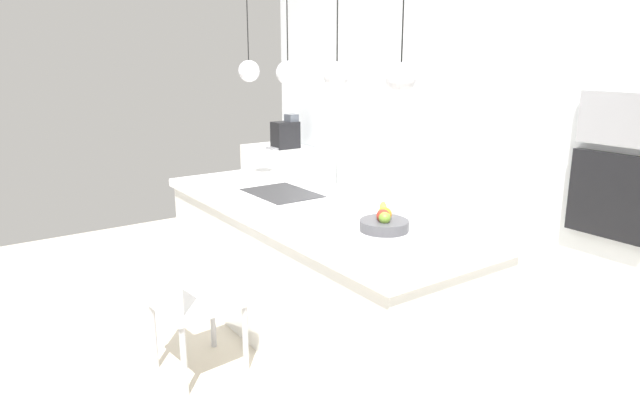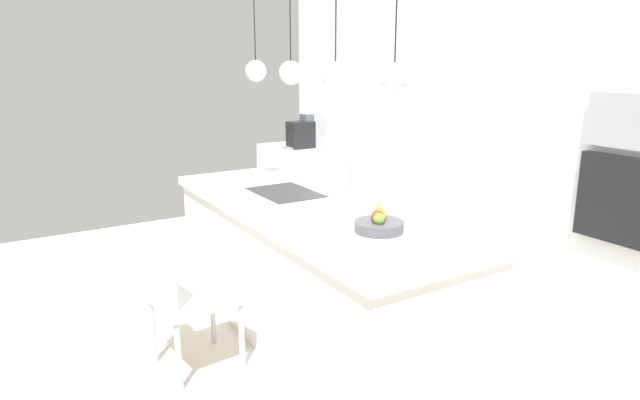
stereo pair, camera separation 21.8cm
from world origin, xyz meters
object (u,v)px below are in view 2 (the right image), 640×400
Objects in this scene: oven at (621,200)px; chair_near at (183,291)px; fruit_bowl at (379,223)px; coffee_machine at (301,134)px; microwave at (631,121)px.

oven is 0.61× the size of chair_near.
fruit_bowl reaches higher than chair_near.
oven is (0.46, 1.57, 0.02)m from fruit_bowl.
fruit_bowl is at bearing 53.77° from chair_near.
coffee_machine is 3.60m from oven.
microwave is at bearing 4.74° from coffee_machine.
coffee_machine is (-3.12, 1.27, 0.05)m from fruit_bowl.
oven is at bearing 65.47° from chair_near.
fruit_bowl is at bearing -22.14° from coffee_machine.
coffee_machine is at bearing -175.26° from oven.
fruit_bowl is 0.52× the size of microwave.
chair_near is at bearing -126.23° from fruit_bowl.
fruit_bowl is 0.74× the size of coffee_machine.
microwave is 0.59× the size of chair_near.
microwave reaches higher than chair_near.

